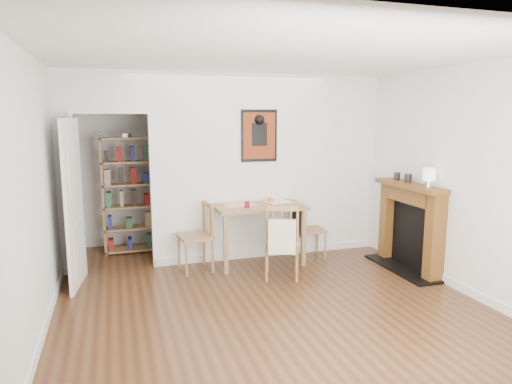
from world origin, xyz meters
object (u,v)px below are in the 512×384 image
object	(u,v)px
red_glass	(247,204)
ceramic_jar_a	(408,178)
chair_right	(310,230)
orange_fruit	(270,200)
chair_front	(282,240)
dining_table	(258,212)
ceramic_jar_b	(397,176)
mantel_lamp	(429,176)
bookshelf	(128,195)
notebook	(278,202)
fireplace	(411,224)
chair_left	(195,237)

from	to	relation	value
red_glass	ceramic_jar_a	distance (m)	2.15
chair_right	orange_fruit	bearing A→B (deg)	173.39
chair_front	orange_fruit	world-z (taller)	chair_front
dining_table	chair_right	world-z (taller)	dining_table
chair_right	ceramic_jar_b	distance (m)	1.41
mantel_lamp	bookshelf	bearing A→B (deg)	146.31
notebook	orange_fruit	bearing A→B (deg)	179.94
fireplace	notebook	xyz separation A→B (m)	(-1.53, 0.92, 0.22)
chair_left	mantel_lamp	xyz separation A→B (m)	(2.67, -1.15, 0.86)
mantel_lamp	ceramic_jar_a	distance (m)	0.49
red_glass	dining_table	bearing A→B (deg)	37.09
ceramic_jar_b	chair_left	bearing A→B (deg)	170.53
dining_table	bookshelf	world-z (taller)	bookshelf
bookshelf	orange_fruit	world-z (taller)	bookshelf
chair_right	ceramic_jar_a	bearing A→B (deg)	-36.00
chair_left	notebook	world-z (taller)	chair_left
dining_table	chair_front	bearing A→B (deg)	-80.99
chair_right	ceramic_jar_a	xyz separation A→B (m)	(1.05, -0.76, 0.80)
chair_left	chair_right	world-z (taller)	chair_left
chair_front	bookshelf	size ratio (longest dim) A/B	0.55
red_glass	mantel_lamp	xyz separation A→B (m)	(1.98, -1.08, 0.44)
chair_front	mantel_lamp	distance (m)	1.96
fireplace	mantel_lamp	distance (m)	0.80
chair_front	fireplace	size ratio (longest dim) A/B	0.77
mantel_lamp	ceramic_jar_b	distance (m)	0.71
chair_right	notebook	world-z (taller)	notebook
chair_left	ceramic_jar_b	bearing A→B (deg)	-9.47
dining_table	chair_front	xyz separation A→B (m)	(0.10, -0.65, -0.24)
orange_fruit	notebook	distance (m)	0.12
bookshelf	mantel_lamp	world-z (taller)	bookshelf
bookshelf	ceramic_jar_b	size ratio (longest dim) A/B	16.53
orange_fruit	ceramic_jar_b	distance (m)	1.76
red_glass	orange_fruit	bearing A→B (deg)	28.90
red_glass	notebook	size ratio (longest dim) A/B	0.27
dining_table	mantel_lamp	distance (m)	2.24
chair_right	red_glass	size ratio (longest dim) A/B	9.30
chair_front	mantel_lamp	bearing A→B (deg)	-19.14
mantel_lamp	dining_table	bearing A→B (deg)	145.25
chair_front	orange_fruit	xyz separation A→B (m)	(0.10, 0.72, 0.38)
fireplace	ceramic_jar_a	distance (m)	0.61
bookshelf	notebook	bearing A→B (deg)	-26.78
chair_right	chair_front	world-z (taller)	chair_front
red_glass	mantel_lamp	bearing A→B (deg)	-28.58
chair_front	chair_right	bearing A→B (deg)	43.79
chair_left	fireplace	world-z (taller)	fireplace
dining_table	fireplace	world-z (taller)	fireplace
bookshelf	chair_left	bearing A→B (deg)	-55.64
ceramic_jar_a	orange_fruit	bearing A→B (deg)	153.09
chair_front	notebook	distance (m)	0.83
notebook	ceramic_jar_b	world-z (taller)	ceramic_jar_b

